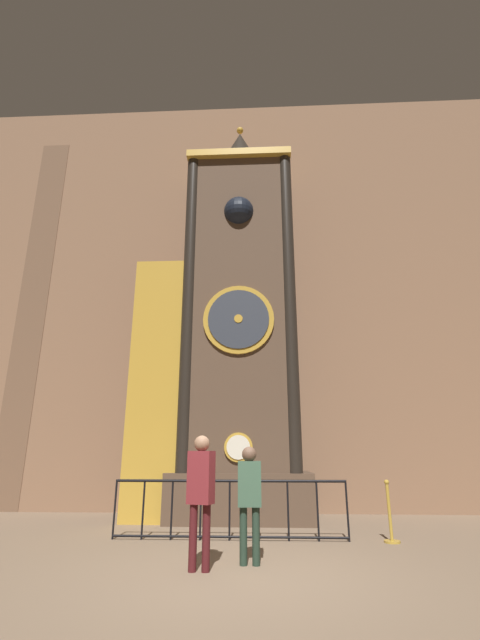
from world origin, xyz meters
The scene contains 7 objects.
ground_plane centered at (0.00, 0.00, 0.00)m, with size 28.00×28.00×0.00m, color #75604C.
cathedral_back_wall centered at (-0.09, 6.01, 6.45)m, with size 24.00×0.32×12.91m.
clock_tower centered at (-0.58, 4.52, 4.56)m, with size 4.33×1.84×10.93m.
railing_fence centered at (-0.28, 2.36, 0.57)m, with size 4.31×0.05×1.03m.
visitor_near centered at (-0.54, 0.25, 1.06)m, with size 0.39×0.32×1.75m.
visitor_far centered at (0.13, 0.62, 0.97)m, with size 0.35×0.24×1.60m.
stanchion_post centered at (2.59, 2.31, 0.34)m, with size 0.28×0.28×1.04m.
Camera 1 is at (0.33, -6.12, 1.53)m, focal length 24.00 mm.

